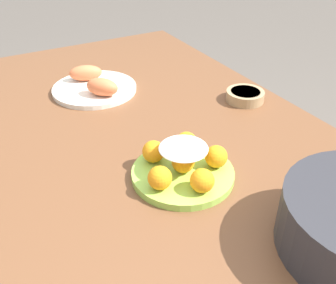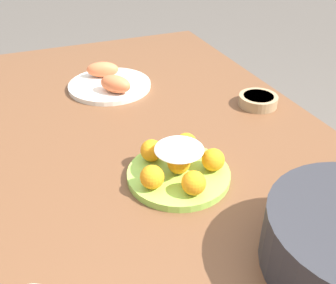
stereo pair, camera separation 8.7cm
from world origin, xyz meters
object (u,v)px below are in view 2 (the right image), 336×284
Objects in this scene: cake_plate at (179,167)px; seafood_platter at (110,83)px; sauce_bowl at (258,100)px; dining_table at (159,168)px.

cake_plate reaches higher than seafood_platter.
cake_plate is 0.87× the size of seafood_platter.
cake_plate is at bearing -57.10° from sauce_bowl.
sauce_bowl is 0.44m from seafood_platter.
dining_table is at bearing 174.15° from cake_plate.
seafood_platter is at bearing -173.83° from dining_table.
seafood_platter is (-0.48, -0.02, -0.01)m from cake_plate.
seafood_platter reaches higher than sauce_bowl.
seafood_platter is (-0.27, -0.36, 0.00)m from sauce_bowl.
cake_plate reaches higher than dining_table.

